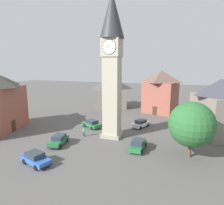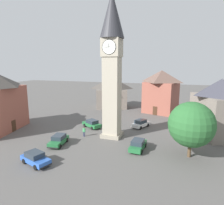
# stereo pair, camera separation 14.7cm
# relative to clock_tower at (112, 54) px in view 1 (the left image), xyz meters

# --- Properties ---
(ground_plane) EXTENTS (200.00, 200.00, 0.00)m
(ground_plane) POSITION_rel_clock_tower_xyz_m (-0.00, -0.00, -13.60)
(ground_plane) COLOR #565451
(clock_tower) EXTENTS (3.86, 3.86, 23.19)m
(clock_tower) POSITION_rel_clock_tower_xyz_m (0.00, 0.00, 0.00)
(clock_tower) COLOR gray
(clock_tower) RESTS_ON ground
(car_blue_kerb) EXTENTS (2.27, 4.33, 1.53)m
(car_blue_kerb) POSITION_rel_clock_tower_xyz_m (6.52, 6.02, -12.84)
(car_blue_kerb) COLOR #236B38
(car_blue_kerb) RESTS_ON ground
(car_silver_kerb) EXTENTS (4.45, 2.90, 1.53)m
(car_silver_kerb) POSITION_rel_clock_tower_xyz_m (5.80, 12.09, -12.84)
(car_silver_kerb) COLOR #2D5BB7
(car_silver_kerb) RESTS_ON ground
(car_red_corner) EXTENTS (3.27, 4.45, 1.53)m
(car_red_corner) POSITION_rel_clock_tower_xyz_m (-3.71, -6.59, -12.84)
(car_red_corner) COLOR white
(car_red_corner) RESTS_ON ground
(car_white_side) EXTENTS (1.99, 4.22, 1.53)m
(car_white_side) POSITION_rel_clock_tower_xyz_m (-5.26, 3.94, -12.84)
(car_white_side) COLOR #236B38
(car_white_side) RESTS_ON ground
(car_black_far) EXTENTS (4.42, 3.52, 1.53)m
(car_black_far) POSITION_rel_clock_tower_xyz_m (5.28, -3.34, -12.84)
(car_black_far) COLOR #236B38
(car_black_far) RESTS_ON ground
(pedestrian) EXTENTS (0.56, 0.26, 1.69)m
(pedestrian) POSITION_rel_clock_tower_xyz_m (4.48, 1.56, -12.60)
(pedestrian) COLOR #2D3351
(pedestrian) RESTS_ON ground
(tree) EXTENTS (5.90, 5.90, 7.40)m
(tree) POSITION_rel_clock_tower_xyz_m (-12.11, 3.96, -9.17)
(tree) COLOR brown
(tree) RESTS_ON ground
(building_terrace_right) EXTENTS (9.40, 8.75, 10.68)m
(building_terrace_right) POSITION_rel_clock_tower_xyz_m (-6.11, -20.28, -8.16)
(building_terrace_right) COLOR #995142
(building_terrace_right) RESTS_ON ground
(building_corner_back) EXTENTS (9.48, 11.17, 9.75)m
(building_corner_back) POSITION_rel_clock_tower_xyz_m (-16.96, -6.36, -8.63)
(building_corner_back) COLOR slate
(building_corner_back) RESTS_ON ground
(building_hall_far) EXTENTS (10.73, 10.11, 8.60)m
(building_hall_far) POSITION_rel_clock_tower_xyz_m (7.76, -22.60, -9.21)
(building_hall_far) COLOR slate
(building_hall_far) RESTS_ON ground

